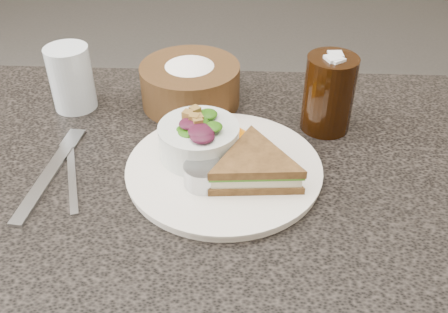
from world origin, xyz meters
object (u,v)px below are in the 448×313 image
object	(u,v)px
bread_basket	(190,78)
water_glass	(71,78)
sandwich	(255,167)
dressing_ramekin	(203,175)
cola_glass	(329,91)
dinner_plate	(224,169)
salad_bowl	(199,135)

from	to	relation	value
bread_basket	water_glass	bearing A→B (deg)	-173.59
water_glass	sandwich	bearing A→B (deg)	-32.80
dressing_ramekin	cola_glass	xyz separation A→B (m)	(0.19, 0.18, 0.04)
dinner_plate	salad_bowl	xyz separation A→B (m)	(-0.04, 0.03, 0.04)
dinner_plate	water_glass	size ratio (longest dim) A/B	2.54
dinner_plate	water_glass	xyz separation A→B (m)	(-0.28, 0.18, 0.05)
dinner_plate	cola_glass	bearing A→B (deg)	38.91
cola_glass	salad_bowl	bearing A→B (deg)	-152.62
salad_bowl	water_glass	world-z (taller)	water_glass
dinner_plate	cola_glass	distance (m)	0.22
dressing_ramekin	sandwich	bearing A→B (deg)	12.48
dressing_ramekin	cola_glass	distance (m)	0.27
cola_glass	bread_basket	bearing A→B (deg)	163.47
sandwich	bread_basket	bearing A→B (deg)	112.12
bread_basket	water_glass	world-z (taller)	water_glass
dressing_ramekin	water_glass	bearing A→B (deg)	138.19
bread_basket	salad_bowl	bearing A→B (deg)	-79.94
salad_bowl	cola_glass	world-z (taller)	cola_glass
bread_basket	cola_glass	size ratio (longest dim) A/B	1.26
sandwich	dressing_ramekin	bearing A→B (deg)	-171.99
salad_bowl	dressing_ramekin	xyz separation A→B (m)	(0.01, -0.07, -0.02)
sandwich	cola_glass	world-z (taller)	cola_glass
salad_bowl	sandwich	bearing A→B (deg)	-33.17
water_glass	bread_basket	bearing A→B (deg)	6.41
bread_basket	sandwich	bearing A→B (deg)	-63.40
sandwich	dressing_ramekin	world-z (taller)	sandwich
sandwich	dressing_ramekin	distance (m)	0.07
dressing_ramekin	salad_bowl	bearing A→B (deg)	99.72
bread_basket	cola_glass	distance (m)	0.25
dinner_plate	dressing_ramekin	distance (m)	0.06
sandwich	water_glass	world-z (taller)	water_glass
salad_bowl	dressing_ramekin	world-z (taller)	salad_bowl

